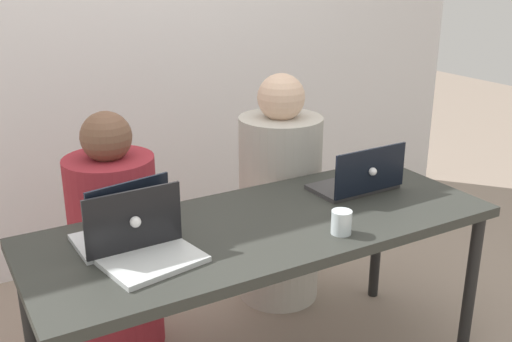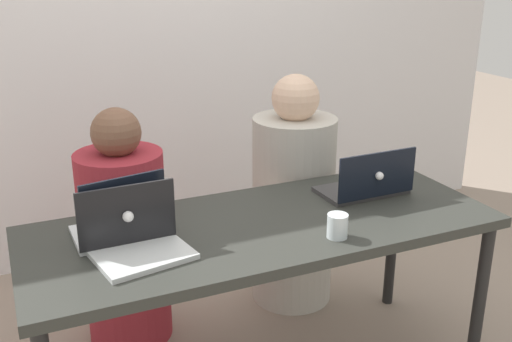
% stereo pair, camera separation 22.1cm
% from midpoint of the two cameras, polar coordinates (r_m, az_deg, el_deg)
% --- Properties ---
extents(back_wall, '(4.56, 0.10, 2.62)m').
position_cam_midpoint_polar(back_wall, '(3.37, -7.73, 13.83)').
color(back_wall, silver).
rests_on(back_wall, ground).
extents(desk, '(1.75, 0.69, 0.71)m').
position_cam_midpoint_polar(desk, '(2.25, 3.54, -6.44)').
color(desk, '#2F312C').
rests_on(desk, ground).
extents(person_on_left, '(0.44, 0.44, 1.07)m').
position_cam_midpoint_polar(person_on_left, '(2.67, -10.09, -6.58)').
color(person_on_left, maroon).
rests_on(person_on_left, ground).
extents(person_on_right, '(0.49, 0.49, 1.14)m').
position_cam_midpoint_polar(person_on_right, '(2.93, 5.73, -3.15)').
color(person_on_right, '#BCB7AB').
rests_on(person_on_right, ground).
extents(laptop_back_right, '(0.36, 0.24, 0.20)m').
position_cam_midpoint_polar(laptop_back_right, '(2.52, 12.97, -1.34)').
color(laptop_back_right, '#373638').
rests_on(laptop_back_right, desk).
extents(laptop_front_left, '(0.34, 0.30, 0.24)m').
position_cam_midpoint_polar(laptop_front_left, '(2.01, -8.31, -6.34)').
color(laptop_front_left, silver).
rests_on(laptop_front_left, desk).
extents(laptop_back_left, '(0.33, 0.27, 0.23)m').
position_cam_midpoint_polar(laptop_back_left, '(2.10, -9.61, -5.27)').
color(laptop_back_left, silver).
rests_on(laptop_back_left, desk).
extents(water_glass_right, '(0.07, 0.07, 0.09)m').
position_cam_midpoint_polar(water_glass_right, '(2.13, 10.73, -5.37)').
color(water_glass_right, silver).
rests_on(water_glass_right, desk).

